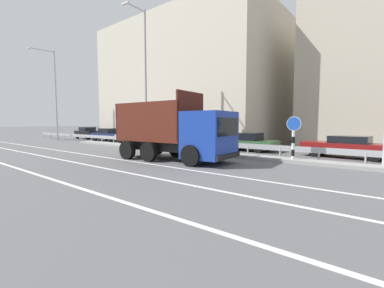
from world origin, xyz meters
name	(u,v)px	position (x,y,z in m)	size (l,w,h in m)	color
ground_plane	(186,159)	(0.00, 0.00, 0.00)	(320.00, 320.00, 0.00)	#565659
lane_strip_0	(148,164)	(-0.37, -2.53, 0.00)	(58.80, 0.16, 0.01)	silver
lane_strip_1	(112,170)	(-0.37, -4.66, 0.00)	(58.80, 0.16, 0.01)	silver
lane_strip_2	(52,179)	(-0.37, -7.20, 0.00)	(58.80, 0.16, 0.01)	silver
median_island	(212,153)	(0.00, 2.64, 0.09)	(32.34, 1.10, 0.18)	gray
median_guardrail	(220,145)	(0.00, 3.61, 0.57)	(58.80, 0.09, 0.78)	#9EA0A5
dump_truck	(186,136)	(0.57, -0.65, 1.36)	(7.11, 3.19, 3.72)	#19389E
median_road_sign	(293,138)	(5.18, 2.64, 1.28)	(0.75, 0.16, 2.42)	white
street_lamp_0	(54,91)	(-22.30, 2.32, 5.80)	(0.71, 2.78, 10.47)	#ADADB2
street_lamp_1	(144,74)	(-6.60, 2.65, 5.99)	(0.71, 2.17, 10.99)	#ADADB2
parked_car_0	(88,133)	(-22.02, 6.21, 0.78)	(3.89, 1.88, 1.54)	black
parked_car_1	(108,135)	(-16.81, 5.86, 0.73)	(4.46, 2.11, 1.46)	navy
parked_car_2	(136,136)	(-11.81, 5.88, 0.71)	(4.78, 2.23, 1.42)	silver
parked_car_3	(182,138)	(-5.22, 5.68, 0.75)	(4.89, 2.01, 1.49)	maroon
parked_car_4	(245,142)	(0.53, 6.30, 0.68)	(4.74, 2.09, 1.35)	#335B33
parked_car_5	(347,146)	(7.14, 6.42, 0.69)	(5.02, 2.18, 1.32)	maroon
background_building_0	(194,84)	(-10.24, 13.61, 6.76)	(20.68, 13.09, 13.53)	beige
background_building_1	(380,73)	(7.86, 18.59, 6.71)	(10.84, 14.97, 13.42)	#B7AD99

